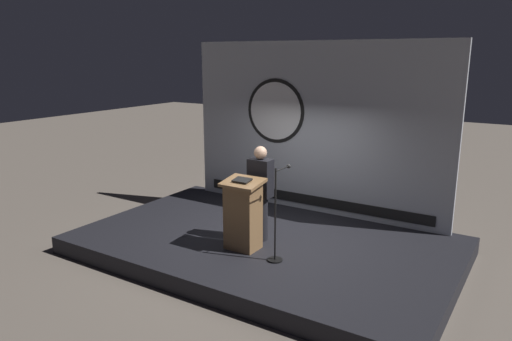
% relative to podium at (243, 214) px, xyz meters
% --- Properties ---
extents(ground_plane, '(40.00, 40.00, 0.00)m').
position_rel_podium_xyz_m(ground_plane, '(0.07, 0.60, -0.89)').
color(ground_plane, '#6B6056').
extents(stage_platform, '(6.40, 4.00, 0.30)m').
position_rel_podium_xyz_m(stage_platform, '(0.07, 0.60, -0.74)').
color(stage_platform, black).
rests_on(stage_platform, ground).
extents(banner_display, '(5.50, 0.12, 3.40)m').
position_rel_podium_xyz_m(banner_display, '(0.05, 2.45, 1.10)').
color(banner_display, '#B2B7C1').
rests_on(banner_display, stage_platform).
extents(podium, '(0.64, 0.50, 1.20)m').
position_rel_podium_xyz_m(podium, '(0.00, 0.00, 0.00)').
color(podium, olive).
rests_on(podium, stage_platform).
extents(speaker_person, '(0.40, 0.26, 1.65)m').
position_rel_podium_xyz_m(speaker_person, '(0.04, 0.48, 0.25)').
color(speaker_person, black).
rests_on(speaker_person, stage_platform).
extents(microphone_stand, '(0.24, 0.56, 1.49)m').
position_rel_podium_xyz_m(microphone_stand, '(0.70, -0.09, -0.06)').
color(microphone_stand, black).
rests_on(microphone_stand, stage_platform).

